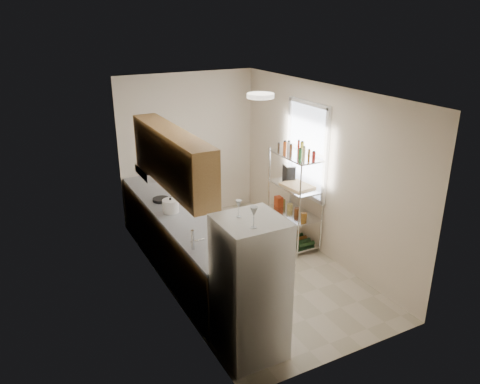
# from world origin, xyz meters

# --- Properties ---
(room) EXTENTS (2.52, 4.42, 2.62)m
(room) POSITION_xyz_m (0.00, 0.00, 1.30)
(room) COLOR beige
(room) RESTS_ON ground
(counter_run) EXTENTS (0.63, 3.51, 0.90)m
(counter_run) POSITION_xyz_m (-0.92, 0.44, 0.45)
(counter_run) COLOR tan
(counter_run) RESTS_ON ground
(upper_cabinets) EXTENTS (0.33, 2.20, 0.72)m
(upper_cabinets) POSITION_xyz_m (-1.05, 0.10, 1.81)
(upper_cabinets) COLOR tan
(upper_cabinets) RESTS_ON room
(range_hood) EXTENTS (0.50, 0.60, 0.12)m
(range_hood) POSITION_xyz_m (-1.00, 0.90, 1.39)
(range_hood) COLOR #B7BABC
(range_hood) RESTS_ON room
(window) EXTENTS (0.06, 1.00, 1.46)m
(window) POSITION_xyz_m (1.23, 0.35, 1.55)
(window) COLOR white
(window) RESTS_ON room
(bakers_rack) EXTENTS (0.45, 0.90, 1.73)m
(bakers_rack) POSITION_xyz_m (1.00, 0.30, 1.11)
(bakers_rack) COLOR silver
(bakers_rack) RESTS_ON ground
(ceiling_dome) EXTENTS (0.34, 0.34, 0.05)m
(ceiling_dome) POSITION_xyz_m (0.00, -0.30, 2.57)
(ceiling_dome) COLOR white
(ceiling_dome) RESTS_ON room
(refrigerator) EXTENTS (0.66, 0.66, 1.61)m
(refrigerator) POSITION_xyz_m (-0.87, -1.63, 0.80)
(refrigerator) COLOR white
(refrigerator) RESTS_ON ground
(wine_glass_a) EXTENTS (0.06, 0.06, 0.18)m
(wine_glass_a) POSITION_xyz_m (-0.95, -1.52, 1.70)
(wine_glass_a) COLOR silver
(wine_glass_a) RESTS_ON refrigerator
(wine_glass_b) EXTENTS (0.08, 0.08, 0.22)m
(wine_glass_b) POSITION_xyz_m (-0.94, -1.81, 1.72)
(wine_glass_b) COLOR silver
(wine_glass_b) RESTS_ON refrigerator
(rice_cooker) EXTENTS (0.23, 0.23, 0.19)m
(rice_cooker) POSITION_xyz_m (-0.98, 0.47, 0.99)
(rice_cooker) COLOR white
(rice_cooker) RESTS_ON counter_run
(frying_pan_large) EXTENTS (0.28, 0.28, 0.04)m
(frying_pan_large) POSITION_xyz_m (-0.97, 0.93, 0.92)
(frying_pan_large) COLOR black
(frying_pan_large) RESTS_ON counter_run
(frying_pan_small) EXTENTS (0.22, 0.22, 0.04)m
(frying_pan_small) POSITION_xyz_m (-0.90, 0.80, 0.92)
(frying_pan_small) COLOR black
(frying_pan_small) RESTS_ON counter_run
(cutting_board) EXTENTS (0.41, 0.51, 0.03)m
(cutting_board) POSITION_xyz_m (1.01, 0.25, 1.03)
(cutting_board) COLOR tan
(cutting_board) RESTS_ON bakers_rack
(espresso_machine) EXTENTS (0.20, 0.25, 0.26)m
(espresso_machine) POSITION_xyz_m (1.05, 0.56, 1.14)
(espresso_machine) COLOR black
(espresso_machine) RESTS_ON bakers_rack
(storage_bag) EXTENTS (0.12, 0.15, 0.16)m
(storage_bag) POSITION_xyz_m (0.92, 0.63, 0.64)
(storage_bag) COLOR #933012
(storage_bag) RESTS_ON bakers_rack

